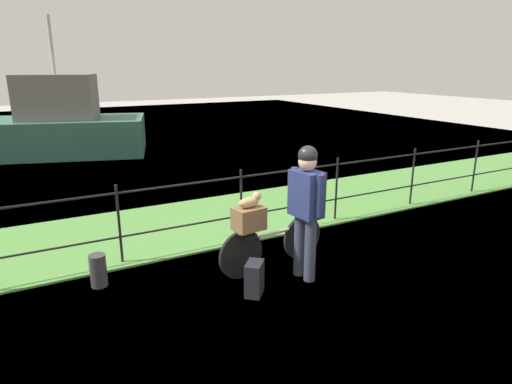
{
  "coord_description": "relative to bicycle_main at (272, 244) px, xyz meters",
  "views": [
    {
      "loc": [
        -2.83,
        -3.62,
        2.59
      ],
      "look_at": [
        -0.04,
        1.53,
        0.9
      ],
      "focal_mm": 31.09,
      "sensor_mm": 36.0,
      "label": 1
    }
  ],
  "objects": [
    {
      "name": "backpack_on_paving",
      "position": [
        -0.53,
        -0.51,
        -0.13
      ],
      "size": [
        0.32,
        0.33,
        0.4
      ],
      "primitive_type": "cube",
      "rotation": [
        0.0,
        0.0,
        0.85
      ],
      "color": "black",
      "rests_on": "ground"
    },
    {
      "name": "terrier_dog",
      "position": [
        -0.34,
        -0.04,
        0.65
      ],
      "size": [
        0.32,
        0.17,
        0.18
      ],
      "color": "tan",
      "rests_on": "wooden_crate"
    },
    {
      "name": "cyclist_person",
      "position": [
        0.22,
        -0.43,
        0.67
      ],
      "size": [
        0.31,
        0.54,
        1.68
      ],
      "color": "#383D51",
      "rests_on": "ground"
    },
    {
      "name": "wooden_crate",
      "position": [
        -0.36,
        -0.04,
        0.43
      ],
      "size": [
        0.4,
        0.31,
        0.28
      ],
      "primitive_type": "cube",
      "rotation": [
        0.0,
        0.0,
        0.12
      ],
      "color": "brown",
      "rests_on": "bicycle_main"
    },
    {
      "name": "bicycle_main",
      "position": [
        0.0,
        0.0,
        0.0
      ],
      "size": [
        1.62,
        0.27,
        0.62
      ],
      "color": "black",
      "rests_on": "ground"
    },
    {
      "name": "grass_strip",
      "position": [
        0.09,
        2.09,
        -0.32
      ],
      "size": [
        27.0,
        2.4,
        0.03
      ],
      "primitive_type": "cube",
      "color": "#569342",
      "rests_on": "ground"
    },
    {
      "name": "moored_boat_near",
      "position": [
        -1.55,
        9.62,
        0.51
      ],
      "size": [
        5.19,
        3.62,
        3.92
      ],
      "color": "#336656",
      "rests_on": "ground"
    },
    {
      "name": "iron_fence",
      "position": [
        0.09,
        1.07,
        0.31
      ],
      "size": [
        18.04,
        0.04,
        1.1
      ],
      "color": "black",
      "rests_on": "ground"
    },
    {
      "name": "mooring_bollard",
      "position": [
        -2.09,
        0.57,
        -0.13
      ],
      "size": [
        0.2,
        0.2,
        0.4
      ],
      "primitive_type": "cylinder",
      "color": "#38383D",
      "rests_on": "ground"
    },
    {
      "name": "harbor_water",
      "position": [
        0.09,
        9.83,
        -0.33
      ],
      "size": [
        30.0,
        30.0,
        0.0
      ],
      "primitive_type": "plane",
      "color": "#60849E",
      "rests_on": "ground"
    },
    {
      "name": "ground_plane",
      "position": [
        0.09,
        -0.99,
        -0.33
      ],
      "size": [
        60.0,
        60.0,
        0.0
      ],
      "primitive_type": "plane",
      "color": "#B2ADA3"
    }
  ]
}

